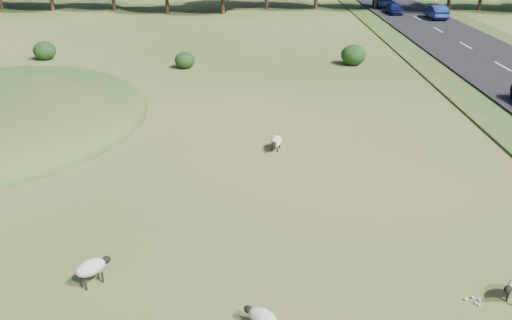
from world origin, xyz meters
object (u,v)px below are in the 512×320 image
Objects in this scene: car_2 at (394,8)px; car_6 at (436,12)px; sheep_1 at (262,317)px; sheep_3 at (276,141)px; sheep_4 at (92,267)px; car_0 at (384,2)px.

car_2 is 0.83× the size of car_6.
sheep_3 reaches higher than sheep_1.
sheep_3 is at bearing 17.03° from sheep_4.
sheep_1 is at bearing -105.77° from car_2.
car_0 is at bearing -67.13° from sheep_1.
car_6 reaches higher than sheep_3.
car_2 reaches higher than sheep_4.
sheep_1 is 0.21× the size of car_0.
sheep_4 is at bearing 64.06° from car_6.
car_0 reaches higher than sheep_1.
sheep_4 is at bearing -110.93° from car_2.
car_0 is 5.61m from car_2.
car_0 is at bearing 90.00° from car_2.
car_6 is at bearing 166.91° from sheep_3.
sheep_3 is 0.32× the size of car_2.
sheep_1 is 0.83× the size of sheep_3.
sheep_4 is (-4.89, 1.99, 0.19)m from sheep_1.
car_6 is (3.80, -3.81, 0.10)m from car_2.
sheep_3 is 12.20m from sheep_4.
sheep_4 is 63.56m from car_0.
car_6 is (18.98, 39.80, 0.57)m from sheep_3.
sheep_4 is 56.29m from car_6.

